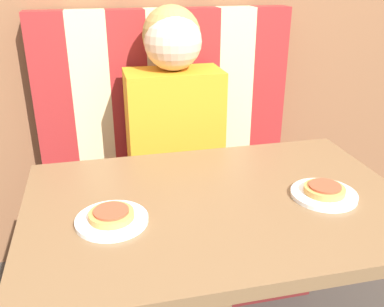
{
  "coord_description": "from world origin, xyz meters",
  "views": [
    {
      "loc": [
        -0.29,
        -0.95,
        1.3
      ],
      "look_at": [
        0.0,
        0.31,
        0.74
      ],
      "focal_mm": 40.0,
      "sensor_mm": 36.0,
      "label": 1
    }
  ],
  "objects_px": {
    "plate_left": "(112,220)",
    "pizza_left": "(111,214)",
    "plate_right": "(324,195)",
    "pizza_right": "(325,189)",
    "person": "(174,103)"
  },
  "relations": [
    {
      "from": "plate_left",
      "to": "pizza_left",
      "type": "relative_size",
      "value": 1.62
    },
    {
      "from": "pizza_left",
      "to": "person",
      "type": "bearing_deg",
      "value": 67.15
    },
    {
      "from": "plate_right",
      "to": "pizza_right",
      "type": "relative_size",
      "value": 1.62
    },
    {
      "from": "person",
      "to": "plate_left",
      "type": "height_order",
      "value": "person"
    },
    {
      "from": "plate_left",
      "to": "plate_right",
      "type": "relative_size",
      "value": 1.0
    },
    {
      "from": "person",
      "to": "pizza_right",
      "type": "height_order",
      "value": "person"
    },
    {
      "from": "plate_right",
      "to": "pizza_left",
      "type": "distance_m",
      "value": 0.56
    },
    {
      "from": "pizza_left",
      "to": "pizza_right",
      "type": "height_order",
      "value": "same"
    },
    {
      "from": "person",
      "to": "pizza_left",
      "type": "distance_m",
      "value": 0.73
    },
    {
      "from": "person",
      "to": "pizza_left",
      "type": "relative_size",
      "value": 6.88
    },
    {
      "from": "plate_left",
      "to": "pizza_right",
      "type": "relative_size",
      "value": 1.62
    },
    {
      "from": "plate_right",
      "to": "pizza_right",
      "type": "height_order",
      "value": "pizza_right"
    },
    {
      "from": "plate_left",
      "to": "pizza_left",
      "type": "distance_m",
      "value": 0.02
    },
    {
      "from": "plate_left",
      "to": "pizza_left",
      "type": "height_order",
      "value": "pizza_left"
    },
    {
      "from": "plate_left",
      "to": "pizza_left",
      "type": "xyz_separation_m",
      "value": [
        0.0,
        -0.0,
        0.02
      ]
    }
  ]
}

